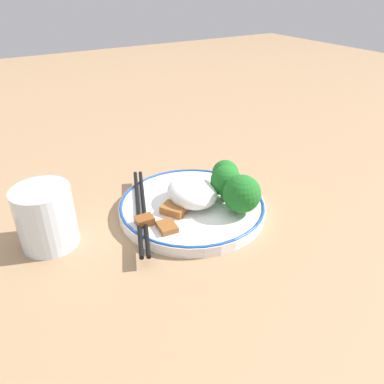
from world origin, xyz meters
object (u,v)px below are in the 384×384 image
object	(u,v)px
broccoli_back_left	(242,194)
chopsticks	(141,208)
plate	(192,206)
broccoli_back_right	(225,174)
drinking_glass	(46,217)
broccoli_back_center	(226,181)

from	to	relation	value
broccoli_back_left	chopsticks	world-z (taller)	broccoli_back_left
plate	broccoli_back_left	bearing A→B (deg)	39.79
broccoli_back_left	chopsticks	size ratio (longest dim) A/B	0.27
broccoli_back_left	broccoli_back_right	size ratio (longest dim) A/B	1.18
broccoli_back_left	chopsticks	xyz separation A→B (m)	(-0.08, -0.13, -0.03)
plate	drinking_glass	xyz separation A→B (m)	(-0.04, -0.21, 0.03)
plate	chopsticks	size ratio (longest dim) A/B	1.03
drinking_glass	broccoli_back_left	bearing A→B (deg)	69.99
broccoli_back_left	plate	bearing A→B (deg)	-140.21
plate	broccoli_back_right	distance (m)	0.08
broccoli_back_center	drinking_glass	distance (m)	0.27
broccoli_back_left	drinking_glass	distance (m)	0.28
broccoli_back_center	chopsticks	xyz separation A→B (m)	(-0.04, -0.13, -0.03)
plate	broccoli_back_center	xyz separation A→B (m)	(0.02, 0.05, 0.04)
chopsticks	broccoli_back_right	bearing A→B (deg)	84.83
broccoli_back_right	drinking_glass	size ratio (longest dim) A/B	0.59
chopsticks	plate	bearing A→B (deg)	72.98
broccoli_back_left	drinking_glass	bearing A→B (deg)	-110.01
broccoli_back_center	plate	bearing A→B (deg)	-110.56
broccoli_back_center	broccoli_back_right	xyz separation A→B (m)	(-0.03, 0.02, -0.01)
plate	broccoli_back_right	bearing A→B (deg)	98.36
broccoli_back_left	broccoli_back_right	xyz separation A→B (m)	(-0.07, 0.02, -0.00)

